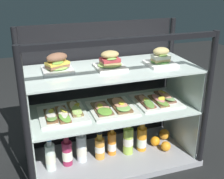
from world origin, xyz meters
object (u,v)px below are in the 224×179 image
open_sandwich_tray_center (63,113)px  juice_bottle_tucked_behind (50,157)px  open_sandwich_tray_near_right_corner (113,107)px  juice_bottle_front_middle (112,144)px  orange_fruit_rolled_forward (166,146)px  plated_roll_sandwich_center (110,62)px  open_sandwich_tray_far_left (157,100)px  plated_roll_sandwich_right_of_center (161,59)px  juice_bottle_back_center (82,148)px  juice_bottle_front_second (128,140)px  plated_roll_sandwich_far_right (57,64)px  juice_bottle_front_right_end (141,138)px  juice_bottle_back_left (100,148)px  orange_fruit_beside_bottles (155,141)px  orange_fruit_near_left_post (164,134)px  juice_bottle_front_fourth (67,153)px

open_sandwich_tray_center → juice_bottle_tucked_behind: bearing=-168.5°
open_sandwich_tray_near_right_corner → juice_bottle_front_middle: bearing=79.8°
open_sandwich_tray_near_right_corner → orange_fruit_rolled_forward: 0.52m
open_sandwich_tray_near_right_corner → juice_bottle_tucked_behind: open_sandwich_tray_near_right_corner is taller
plated_roll_sandwich_center → open_sandwich_tray_far_left: bearing=-2.1°
plated_roll_sandwich_right_of_center → juice_bottle_front_middle: plated_roll_sandwich_right_of_center is taller
juice_bottle_tucked_behind → juice_bottle_back_center: size_ratio=0.99×
juice_bottle_back_center → juice_bottle_front_second: 0.33m
plated_roll_sandwich_far_right → juice_bottle_front_second: size_ratio=0.74×
juice_bottle_front_middle → open_sandwich_tray_far_left: bearing=-3.1°
open_sandwich_tray_near_right_corner → juice_bottle_front_right_end: bearing=3.6°
open_sandwich_tray_far_left → juice_bottle_front_middle: size_ratio=1.41×
plated_roll_sandwich_far_right → juice_bottle_front_middle: 0.69m
open_sandwich_tray_far_left → juice_bottle_back_left: bearing=-179.3°
open_sandwich_tray_center → juice_bottle_back_center: (0.11, 0.01, -0.28)m
juice_bottle_tucked_behind → juice_bottle_front_right_end: (0.65, 0.02, -0.01)m
orange_fruit_rolled_forward → juice_bottle_tucked_behind: bearing=176.4°
juice_bottle_front_middle → orange_fruit_rolled_forward: (0.38, -0.09, -0.05)m
plated_roll_sandwich_center → juice_bottle_tucked_behind: size_ratio=0.78×
juice_bottle_back_center → juice_bottle_front_middle: 0.22m
orange_fruit_beside_bottles → orange_fruit_near_left_post: orange_fruit_near_left_post is taller
juice_bottle_back_center → juice_bottle_tucked_behind: bearing=-172.0°
plated_roll_sandwich_center → orange_fruit_rolled_forward: 0.77m
juice_bottle_front_right_end → orange_fruit_near_left_post: juice_bottle_front_right_end is taller
plated_roll_sandwich_center → juice_bottle_front_middle: bearing=19.5°
plated_roll_sandwich_right_of_center → orange_fruit_beside_bottles: size_ratio=2.53×
orange_fruit_rolled_forward → plated_roll_sandwich_far_right: bearing=170.5°
juice_bottle_back_center → orange_fruit_rolled_forward: (0.60, -0.08, -0.06)m
juice_bottle_tucked_behind → juice_bottle_front_second: size_ratio=0.95×
orange_fruit_near_left_post → plated_roll_sandwich_right_of_center: bearing=-141.4°
juice_bottle_front_fourth → orange_fruit_near_left_post: size_ratio=2.80×
open_sandwich_tray_far_left → orange_fruit_near_left_post: bearing=30.7°
plated_roll_sandwich_far_right → juice_bottle_front_second: bearing=-7.3°
juice_bottle_tucked_behind → orange_fruit_rolled_forward: 0.82m
juice_bottle_tucked_behind → open_sandwich_tray_center: bearing=11.5°
open_sandwich_tray_far_left → open_sandwich_tray_center: bearing=179.9°
plated_roll_sandwich_right_of_center → juice_bottle_back_left: (-0.41, 0.03, -0.60)m
orange_fruit_rolled_forward → open_sandwich_tray_center: bearing=174.1°
juice_bottle_front_fourth → juice_bottle_front_second: juice_bottle_front_second is taller
plated_roll_sandwich_center → plated_roll_sandwich_right_of_center: plated_roll_sandwich_right_of_center is taller
juice_bottle_front_middle → orange_fruit_rolled_forward: 0.39m
open_sandwich_tray_far_left → plated_roll_sandwich_right_of_center: bearing=-105.4°
plated_roll_sandwich_center → open_sandwich_tray_far_left: 0.46m
plated_roll_sandwich_far_right → juice_bottle_front_middle: (0.34, -0.03, -0.61)m
open_sandwich_tray_far_left → orange_fruit_rolled_forward: open_sandwich_tray_far_left is taller
orange_fruit_beside_bottles → juice_bottle_back_center: bearing=-179.6°
juice_bottle_front_fourth → orange_fruit_beside_bottles: bearing=1.6°
open_sandwich_tray_center → juice_bottle_front_second: (0.44, -0.01, -0.28)m
plated_roll_sandwich_right_of_center → juice_bottle_back_left: size_ratio=0.86×
juice_bottle_back_center → orange_fruit_beside_bottles: (0.56, 0.00, -0.06)m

